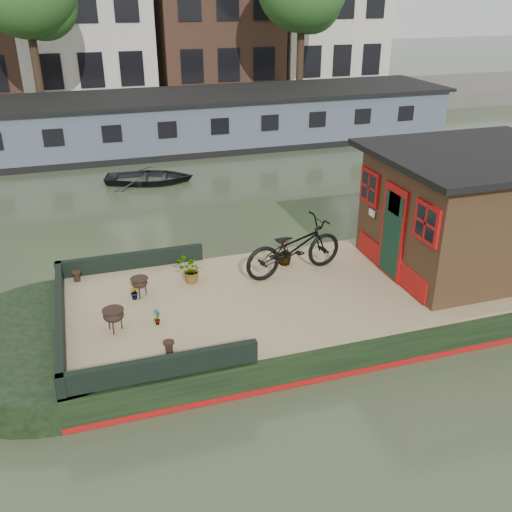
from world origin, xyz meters
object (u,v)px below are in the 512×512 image
object	(u,v)px
bicycle	(294,247)
brazier_front	(114,320)
brazier_rear	(140,287)
dinghy	(149,174)
cabin	(472,209)

from	to	relation	value
bicycle	brazier_front	bearing A→B (deg)	97.42
brazier_rear	dinghy	distance (m)	9.11
brazier_front	dinghy	size ratio (longest dim) A/B	0.14
dinghy	brazier_rear	bearing A→B (deg)	-174.39
bicycle	brazier_rear	world-z (taller)	bicycle
cabin	bicycle	size ratio (longest dim) A/B	1.86
dinghy	bicycle	bearing A→B (deg)	-154.70
brazier_rear	cabin	bearing A→B (deg)	-5.78
cabin	dinghy	distance (m)	11.10
brazier_front	brazier_rear	world-z (taller)	brazier_front
brazier_rear	bicycle	bearing A→B (deg)	0.91
bicycle	dinghy	distance (m)	9.14
cabin	bicycle	xyz separation A→B (m)	(-3.55, 0.72, -0.66)
cabin	dinghy	size ratio (longest dim) A/B	1.37
bicycle	dinghy	size ratio (longest dim) A/B	0.73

